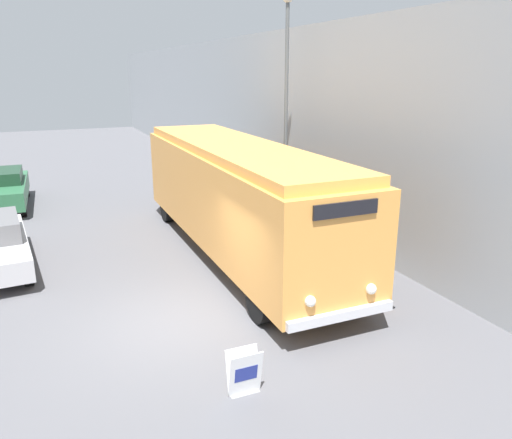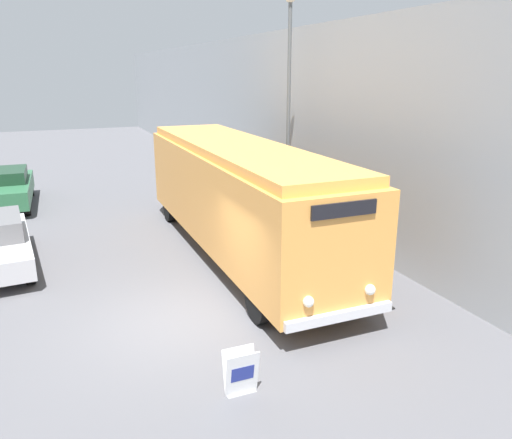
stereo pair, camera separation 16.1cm
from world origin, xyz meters
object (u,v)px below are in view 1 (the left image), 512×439
Objects in this scene: streetlamp at (286,84)px; parked_car_mid at (3,189)px; traffic_cone at (385,296)px; sign_board at (244,373)px; vintage_bus at (237,193)px.

parked_car_mid is (-9.09, 6.50, -4.03)m from streetlamp.
traffic_cone is at bearing -96.36° from streetlamp.
parked_car_mid is at bearing 105.88° from sign_board.
streetlamp is 8.04m from traffic_cone.
sign_board is at bearing -72.59° from parked_car_mid.
streetlamp is at bearing 38.24° from vintage_bus.
streetlamp is at bearing -34.04° from parked_car_mid.
streetlamp is (2.54, 2.00, 2.97)m from vintage_bus.
sign_board is 0.17× the size of parked_car_mid.
vintage_bus reaches higher than traffic_cone.
traffic_cone is (4.16, 1.68, -0.13)m from sign_board.
sign_board is 15.36m from parked_car_mid.
vintage_bus is at bearing -50.87° from parked_car_mid.
parked_car_mid is at bearing 144.43° from streetlamp.
sign_board is at bearing -110.54° from vintage_bus.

